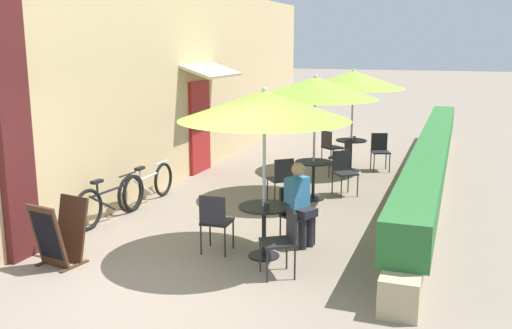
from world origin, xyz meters
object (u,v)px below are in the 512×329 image
patio_table_mid (313,173)px  cafe_chair_far_back (380,149)px  coffee_cup_far (354,138)px  menu_board (60,233)px  patio_umbrella_mid (315,88)px  cafe_chair_near_back (215,219)px  cafe_chair_mid_left (343,169)px  cafe_chair_near_right (294,210)px  patio_umbrella_far (353,80)px  cafe_chair_far_right (343,155)px  seated_patron_near_right (300,201)px  cafe_chair_near_left (283,237)px  coffee_cup_near (267,206)px  cafe_chair_far_left (330,145)px  patio_table_far (351,149)px  bicycle_second (149,185)px  bicycle_leaning (110,200)px  cafe_chair_mid_right (282,177)px  patio_umbrella_near (264,106)px

patio_table_mid → cafe_chair_far_back: (0.84, 3.00, 0.00)m
coffee_cup_far → menu_board: menu_board is taller
patio_umbrella_mid → coffee_cup_far: size_ratio=26.40×
menu_board → cafe_chair_near_back: bearing=40.5°
cafe_chair_far_back → menu_board: (-3.24, -7.38, -0.08)m
cafe_chair_near_back → cafe_chair_mid_left: 3.96m
coffee_cup_far → cafe_chair_far_back: bearing=29.0°
cafe_chair_far_back → menu_board: bearing=46.0°
cafe_chair_near_right → patio_umbrella_far: 5.46m
patio_umbrella_mid → cafe_chair_far_right: patio_umbrella_mid is taller
seated_patron_near_right → cafe_chair_near_left: bearing=31.8°
patio_umbrella_mid → cafe_chair_near_right: bearing=-82.3°
coffee_cup_near → cafe_chair_far_left: (-0.55, 6.41, -0.27)m
patio_table_mid → patio_table_far: size_ratio=1.00×
coffee_cup_far → bicycle_second: (-3.11, -4.02, -0.44)m
patio_table_mid → cafe_chair_far_back: 3.12m
coffee_cup_near → cafe_chair_mid_left: (0.29, 3.84, -0.27)m
patio_table_mid → patio_umbrella_mid: bearing=0.0°
seated_patron_near_right → cafe_chair_near_back: seated_patron_near_right is taller
cafe_chair_far_left → bicycle_leaning: 6.13m
patio_table_far → patio_umbrella_far: 1.62m
coffee_cup_far → cafe_chair_mid_left: bearing=-85.0°
cafe_chair_far_left → cafe_chair_mid_right: bearing=-52.0°
seated_patron_near_right → menu_board: seated_patron_near_right is taller
cafe_chair_near_right → patio_umbrella_mid: size_ratio=0.37×
patio_table_mid → coffee_cup_far: bearing=83.9°
bicycle_second → patio_table_mid: bearing=25.0°
patio_umbrella_far → cafe_chair_far_right: 1.76m
patio_umbrella_near → seated_patron_near_right: bearing=60.5°
cafe_chair_near_back → cafe_chair_mid_left: same height
cafe_chair_mid_left → patio_table_far: (-0.26, 2.18, -0.00)m
cafe_chair_near_left → menu_board: (-2.94, -0.66, -0.08)m
cafe_chair_near_back → coffee_cup_near: bearing=-5.5°
patio_umbrella_mid → menu_board: bearing=-118.7°
patio_table_mid → patio_umbrella_mid: patio_umbrella_mid is taller
cafe_chair_near_right → patio_table_mid: cafe_chair_near_right is taller
cafe_chair_near_back → patio_umbrella_mid: patio_umbrella_mid is taller
patio_table_mid → cafe_chair_mid_right: size_ratio=0.85×
bicycle_second → patio_table_far: bearing=52.7°
patio_umbrella_mid → bicycle_second: 3.59m
cafe_chair_near_right → cafe_chair_mid_right: 2.17m
seated_patron_near_right → patio_table_far: (-0.22, 5.27, -0.17)m
cafe_chair_far_right → cafe_chair_far_back: bearing=-23.7°
patio_table_far → patio_umbrella_far: (-0.00, -0.00, 1.62)m
seated_patron_near_right → patio_umbrella_mid: 2.99m
patio_table_mid → patio_umbrella_far: patio_umbrella_far is taller
seated_patron_near_right → menu_board: bearing=-31.0°
patio_umbrella_near → coffee_cup_far: 6.03m
patio_table_mid → bicycle_second: (-2.82, -1.32, -0.17)m
patio_umbrella_near → cafe_chair_far_back: 6.44m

